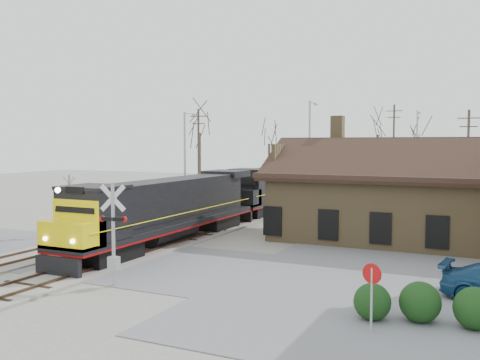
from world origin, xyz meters
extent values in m
plane|color=#A09B91|center=(0.00, 0.00, 0.00)|extent=(140.00, 140.00, 0.00)
cube|color=slate|center=(0.00, 0.00, 0.01)|extent=(60.00, 9.00, 0.03)
cube|color=#A09B91|center=(0.00, 15.00, 0.06)|extent=(3.40, 90.00, 0.12)
cube|color=#473323|center=(-0.72, 15.00, 0.17)|extent=(0.08, 90.00, 0.14)
cube|color=#473323|center=(0.72, 15.00, 0.17)|extent=(0.08, 90.00, 0.14)
cube|color=#A09B91|center=(-4.50, 15.00, 0.06)|extent=(3.40, 90.00, 0.12)
cube|color=#473323|center=(-5.22, 15.00, 0.17)|extent=(0.08, 90.00, 0.14)
cube|color=#473323|center=(-3.78, 15.00, 0.17)|extent=(0.08, 90.00, 0.14)
cube|color=olive|center=(12.00, 12.00, 2.00)|extent=(14.00, 8.00, 4.00)
cube|color=black|center=(12.00, 12.00, 4.10)|extent=(15.20, 9.20, 0.30)
cube|color=black|center=(12.00, 9.70, 5.10)|extent=(15.00, 4.71, 2.66)
cube|color=black|center=(12.00, 14.30, 5.10)|extent=(15.00, 4.71, 2.66)
cube|color=olive|center=(8.00, 13.50, 6.80)|extent=(0.80, 0.80, 2.20)
cube|color=black|center=(0.00, -0.97, 0.50)|extent=(2.25, 3.61, 0.90)
cube|color=black|center=(0.00, 10.75, 0.50)|extent=(2.25, 3.61, 0.90)
cube|color=black|center=(0.00, 4.89, 1.22)|extent=(2.70, 18.03, 0.32)
cube|color=maroon|center=(0.00, 4.89, 1.02)|extent=(2.72, 18.03, 0.11)
cube|color=black|center=(0.00, 6.02, 2.61)|extent=(2.34, 13.07, 2.52)
cube|color=black|center=(0.00, -1.78, 2.61)|extent=(2.70, 2.52, 2.52)
cube|color=#FFE90D|center=(0.00, -3.31, 1.85)|extent=(2.70, 1.62, 1.26)
cube|color=black|center=(0.00, -4.22, 0.50)|extent=(2.52, 0.25, 0.90)
cylinder|color=#FFF2CC|center=(0.00, -4.14, 3.97)|extent=(0.25, 0.10, 0.25)
cube|color=black|center=(0.00, 17.56, 0.50)|extent=(2.25, 3.61, 0.90)
cube|color=black|center=(0.00, 29.28, 0.50)|extent=(2.25, 3.61, 0.90)
cube|color=black|center=(0.00, 23.42, 1.22)|extent=(2.70, 18.03, 0.32)
cube|color=maroon|center=(0.00, 23.42, 1.02)|extent=(2.72, 18.03, 0.11)
cube|color=black|center=(0.00, 24.55, 2.61)|extent=(2.34, 13.07, 2.52)
cube|color=black|center=(0.00, 16.75, 2.61)|extent=(2.70, 2.52, 2.52)
cube|color=black|center=(0.00, 15.22, 1.85)|extent=(2.70, 1.62, 1.26)
cube|color=black|center=(0.00, 14.31, 0.50)|extent=(2.52, 0.25, 0.90)
cylinder|color=#A5A8AD|center=(3.20, -4.31, 2.21)|extent=(0.15, 0.15, 4.43)
cube|color=silver|center=(3.20, -4.31, 3.76)|extent=(1.14, 0.28, 1.16)
cube|color=silver|center=(3.20, -4.31, 3.76)|extent=(1.14, 0.28, 1.16)
cube|color=black|center=(3.20, -4.31, 2.88)|extent=(1.00, 0.36, 0.17)
cylinder|color=#B20C0C|center=(2.71, -4.41, 2.88)|extent=(0.28, 0.13, 0.27)
cylinder|color=#B20C0C|center=(3.68, -4.20, 2.88)|extent=(0.28, 0.13, 0.27)
cube|color=#A5A8AD|center=(3.20, -4.31, 1.00)|extent=(0.44, 0.33, 0.55)
cylinder|color=#A5A8AD|center=(-7.43, 4.50, 2.01)|extent=(0.14, 0.14, 4.01)
cube|color=silver|center=(-7.43, 4.50, 3.41)|extent=(1.05, 0.08, 1.05)
cube|color=silver|center=(-7.43, 4.50, 3.41)|extent=(1.05, 0.08, 1.05)
cube|color=black|center=(-7.43, 4.50, 2.61)|extent=(0.91, 0.18, 0.15)
cylinder|color=#B20C0C|center=(-6.98, 4.52, 2.61)|extent=(0.24, 0.09, 0.24)
cylinder|color=#B20C0C|center=(-7.88, 4.48, 2.61)|extent=(0.24, 0.09, 0.24)
cube|color=#A5A8AD|center=(-7.43, 4.50, 0.90)|extent=(0.40, 0.30, 0.50)
cylinder|color=#A5A8AD|center=(14.20, -5.22, 1.05)|extent=(0.08, 0.08, 2.11)
cylinder|color=#B20C0C|center=(14.20, -5.22, 1.92)|extent=(0.65, 0.25, 0.67)
sphere|color=black|center=(13.98, -3.99, 0.64)|extent=(1.28, 1.28, 1.28)
sphere|color=black|center=(15.49, -3.54, 0.70)|extent=(1.39, 1.39, 1.39)
sphere|color=black|center=(17.20, -3.49, 0.70)|extent=(1.40, 1.40, 1.40)
cylinder|color=#A5A8AD|center=(-5.74, 16.25, 4.33)|extent=(0.18, 0.18, 8.66)
cylinder|color=#A5A8AD|center=(-5.74, 17.15, 8.56)|extent=(0.12, 1.80, 0.12)
cube|color=#A5A8AD|center=(-5.74, 17.95, 8.46)|extent=(0.25, 0.50, 0.12)
cylinder|color=#A5A8AD|center=(3.70, 20.67, 4.78)|extent=(0.18, 0.18, 9.57)
cylinder|color=#A5A8AD|center=(3.70, 21.57, 9.47)|extent=(0.12, 1.80, 0.12)
cube|color=#A5A8AD|center=(3.70, 22.37, 9.37)|extent=(0.25, 0.50, 0.12)
cylinder|color=#A5A8AD|center=(10.51, 34.94, 4.68)|extent=(0.18, 0.18, 9.35)
cylinder|color=#A5A8AD|center=(10.51, 35.84, 9.25)|extent=(0.12, 1.80, 0.12)
cube|color=#A5A8AD|center=(10.51, 36.64, 9.15)|extent=(0.25, 0.50, 0.12)
cylinder|color=#382D23|center=(-11.59, 28.79, 4.88)|extent=(0.24, 0.24, 9.76)
cube|color=#382D23|center=(-11.59, 28.79, 8.96)|extent=(2.00, 0.10, 0.10)
cube|color=#382D23|center=(-11.59, 28.79, 8.16)|extent=(1.60, 0.10, 0.10)
cylinder|color=#382D23|center=(6.18, 47.31, 5.44)|extent=(0.24, 0.24, 10.88)
cube|color=#382D23|center=(6.18, 47.31, 10.08)|extent=(2.00, 0.10, 0.10)
cube|color=#382D23|center=(6.18, 47.31, 9.28)|extent=(1.60, 0.10, 0.10)
cylinder|color=#382D23|center=(15.42, 32.97, 4.60)|extent=(0.24, 0.24, 9.21)
cube|color=#382D23|center=(15.42, 32.97, 8.41)|extent=(2.00, 0.10, 0.10)
cube|color=#382D23|center=(15.42, 32.97, 7.61)|extent=(1.60, 0.10, 0.10)
cylinder|color=#382D23|center=(-13.13, 31.74, 3.63)|extent=(0.32, 0.32, 7.25)
cylinder|color=#382D23|center=(-7.90, 40.17, 2.98)|extent=(0.32, 0.32, 5.97)
cylinder|color=#382D23|center=(4.01, 48.11, 3.56)|extent=(0.32, 0.32, 7.12)
cylinder|color=#382D23|center=(10.02, 42.49, 2.97)|extent=(0.32, 0.32, 5.94)
camera|label=1|loc=(17.56, -22.16, 6.08)|focal=40.00mm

